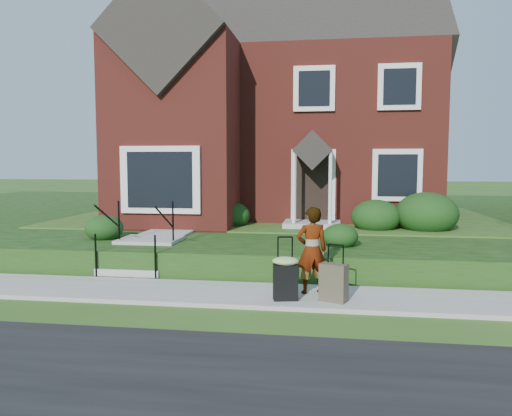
% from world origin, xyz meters
% --- Properties ---
extents(ground, '(120.00, 120.00, 0.00)m').
position_xyz_m(ground, '(0.00, 0.00, 0.00)').
color(ground, '#2D5119').
rests_on(ground, ground).
extents(sidewalk, '(60.00, 1.60, 0.08)m').
position_xyz_m(sidewalk, '(0.00, 0.00, 0.04)').
color(sidewalk, '#9E9B93').
rests_on(sidewalk, ground).
extents(terrace, '(44.00, 20.00, 0.60)m').
position_xyz_m(terrace, '(4.00, 10.90, 0.30)').
color(terrace, '#13330E').
rests_on(terrace, ground).
extents(walkway, '(1.20, 6.00, 0.06)m').
position_xyz_m(walkway, '(-2.50, 5.00, 0.63)').
color(walkway, '#9E9B93').
rests_on(walkway, terrace).
extents(main_house, '(10.40, 10.20, 9.40)m').
position_xyz_m(main_house, '(-0.21, 9.61, 5.26)').
color(main_house, maroon).
rests_on(main_house, terrace).
extents(front_steps, '(1.40, 2.02, 1.50)m').
position_xyz_m(front_steps, '(-2.50, 1.84, 0.47)').
color(front_steps, '#9E9B93').
rests_on(front_steps, ground).
extents(foundation_shrubs, '(9.83, 4.20, 1.18)m').
position_xyz_m(foundation_shrubs, '(1.18, 4.91, 1.09)').
color(foundation_shrubs, '#133510').
rests_on(foundation_shrubs, terrace).
extents(woman, '(0.67, 0.54, 1.59)m').
position_xyz_m(woman, '(1.37, 0.14, 0.87)').
color(woman, '#999999').
rests_on(woman, sidewalk).
extents(suitcase_black, '(0.53, 0.46, 1.11)m').
position_xyz_m(suitcase_black, '(0.94, -0.38, 0.51)').
color(suitcase_black, black).
rests_on(suitcase_black, sidewalk).
extents(suitcase_olive, '(0.52, 0.41, 0.99)m').
position_xyz_m(suitcase_olive, '(1.77, -0.34, 0.41)').
color(suitcase_olive, '#4A4431').
rests_on(suitcase_olive, sidewalk).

